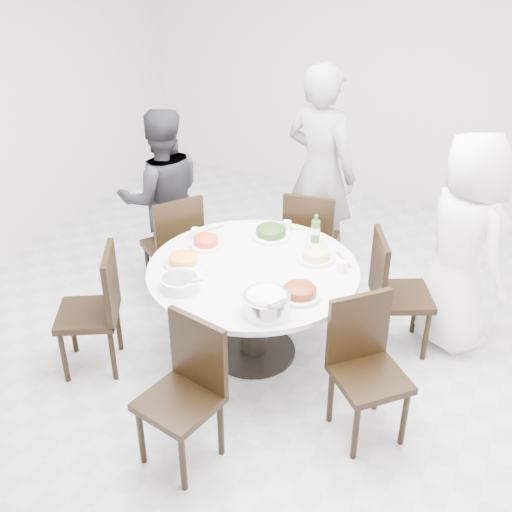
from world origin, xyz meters
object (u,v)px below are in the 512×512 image
at_px(dining_table, 253,312).
at_px(chair_s, 179,400).
at_px(chair_se, 370,375).
at_px(rice_bowl, 266,304).
at_px(diner_right, 464,244).
at_px(diner_middle, 320,172).
at_px(chair_sw, 87,312).
at_px(beverage_bottle, 316,229).
at_px(soup_bowl, 180,283).
at_px(chair_ne, 402,294).
at_px(chair_nw, 172,244).
at_px(chair_n, 312,238).
at_px(diner_left, 163,198).

relative_size(dining_table, chair_s, 1.58).
distance_m(chair_se, rice_bowl, 0.77).
bearing_deg(diner_right, diner_middle, 20.80).
height_order(chair_sw, chair_se, same).
height_order(dining_table, beverage_bottle, beverage_bottle).
xyz_separation_m(diner_middle, rice_bowl, (0.32, -1.86, -0.13)).
bearing_deg(soup_bowl, rice_bowl, -2.16).
xyz_separation_m(diner_right, diner_middle, (-1.32, 0.59, 0.10)).
distance_m(dining_table, rice_bowl, 0.71).
bearing_deg(rice_bowl, soup_bowl, 177.84).
relative_size(chair_s, diner_right, 0.57).
bearing_deg(rice_bowl, beverage_bottle, 92.64).
distance_m(dining_table, chair_sw, 1.18).
height_order(chair_ne, diner_middle, diner_middle).
height_order(diner_right, diner_middle, diner_middle).
distance_m(dining_table, soup_bowl, 0.69).
distance_m(chair_s, diner_right, 2.34).
xyz_separation_m(chair_nw, diner_right, (2.28, 0.34, 0.36)).
distance_m(chair_sw, soup_bowl, 0.76).
bearing_deg(diner_right, rice_bowl, 96.96).
bearing_deg(chair_sw, diner_right, 92.94).
height_order(chair_s, beverage_bottle, beverage_bottle).
relative_size(chair_n, chair_sw, 1.00).
bearing_deg(soup_bowl, chair_sw, -164.43).
bearing_deg(beverage_bottle, chair_s, -97.42).
height_order(chair_sw, diner_left, diner_left).
distance_m(diner_right, beverage_bottle, 1.07).
bearing_deg(diner_left, chair_ne, 135.78).
bearing_deg(chair_sw, chair_n, 119.01).
xyz_separation_m(chair_sw, diner_middle, (0.99, 2.03, 0.47)).
bearing_deg(chair_n, diner_left, 9.15).
height_order(chair_sw, beverage_bottle, beverage_bottle).
bearing_deg(chair_ne, chair_n, 33.68).
bearing_deg(chair_s, diner_middle, 103.41).
bearing_deg(diner_right, dining_table, 76.84).
distance_m(chair_ne, chair_sw, 2.28).
distance_m(chair_s, diner_middle, 2.57).
height_order(diner_middle, beverage_bottle, diner_middle).
xyz_separation_m(chair_sw, rice_bowl, (1.31, 0.16, 0.34)).
height_order(chair_nw, diner_right, diner_right).
xyz_separation_m(chair_n, diner_middle, (-0.07, 0.34, 0.47)).
relative_size(diner_right, soup_bowl, 6.29).
bearing_deg(chair_sw, beverage_bottle, 103.79).
height_order(chair_ne, diner_right, diner_right).
height_order(chair_nw, chair_s, same).
bearing_deg(chair_nw, beverage_bottle, 128.27).
relative_size(chair_nw, diner_middle, 0.50).
height_order(chair_n, diner_left, diner_left).
distance_m(chair_ne, beverage_bottle, 0.80).
height_order(dining_table, diner_left, diner_left).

